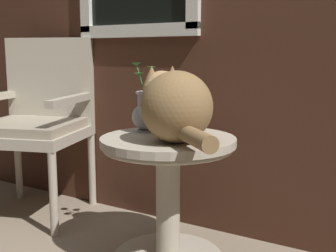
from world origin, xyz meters
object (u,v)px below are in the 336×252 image
object	(u,v)px
wicker_chair	(38,116)
cat	(175,104)
wicker_side_table	(168,179)
pewter_vase_with_ivy	(145,112)

from	to	relation	value
wicker_chair	cat	bearing A→B (deg)	-11.55
wicker_side_table	pewter_vase_with_ivy	world-z (taller)	pewter_vase_with_ivy
cat	pewter_vase_with_ivy	xyz separation A→B (m)	(-0.23, 0.11, -0.06)
pewter_vase_with_ivy	wicker_chair	bearing A→B (deg)	172.85
pewter_vase_with_ivy	wicker_side_table	bearing A→B (deg)	-18.46
cat	pewter_vase_with_ivy	size ratio (longest dim) A/B	1.66
wicker_chair	pewter_vase_with_ivy	xyz separation A→B (m)	(0.84, -0.11, 0.10)
wicker_chair	cat	xyz separation A→B (m)	(1.07, -0.22, 0.16)
wicker_side_table	cat	bearing A→B (deg)	-40.80
cat	wicker_chair	bearing A→B (deg)	168.45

